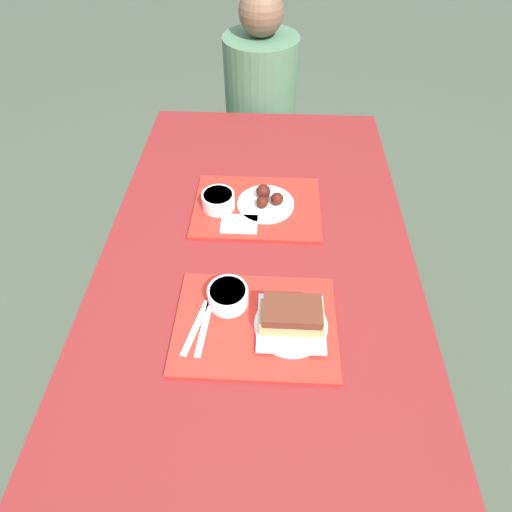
# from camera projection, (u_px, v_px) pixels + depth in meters

# --- Properties ---
(ground_plane) EXTENTS (12.00, 12.00, 0.00)m
(ground_plane) POSITION_uv_depth(u_px,v_px,m) (256.00, 373.00, 1.75)
(ground_plane) COLOR #424C3D
(picnic_table) EXTENTS (0.96, 1.77, 0.74)m
(picnic_table) POSITION_uv_depth(u_px,v_px,m) (256.00, 282.00, 1.26)
(picnic_table) COLOR maroon
(picnic_table) RESTS_ON ground_plane
(picnic_bench_far) EXTENTS (0.91, 0.28, 0.43)m
(picnic_bench_far) POSITION_uv_depth(u_px,v_px,m) (266.00, 155.00, 2.20)
(picnic_bench_far) COLOR maroon
(picnic_bench_far) RESTS_ON ground_plane
(tray_near) EXTENTS (0.43, 0.32, 0.01)m
(tray_near) POSITION_uv_depth(u_px,v_px,m) (255.00, 324.00, 1.05)
(tray_near) COLOR red
(tray_near) RESTS_ON picnic_table
(tray_far) EXTENTS (0.43, 0.32, 0.01)m
(tray_far) POSITION_uv_depth(u_px,v_px,m) (257.00, 207.00, 1.36)
(tray_far) COLOR red
(tray_far) RESTS_ON picnic_table
(bowl_coleslaw_near) EXTENTS (0.11, 0.11, 0.05)m
(bowl_coleslaw_near) POSITION_uv_depth(u_px,v_px,m) (228.00, 295.00, 1.07)
(bowl_coleslaw_near) COLOR silver
(bowl_coleslaw_near) RESTS_ON tray_near
(brisket_sandwich_plate) EXTENTS (0.19, 0.19, 0.08)m
(brisket_sandwich_plate) POSITION_uv_depth(u_px,v_px,m) (292.00, 318.00, 1.02)
(brisket_sandwich_plate) COLOR white
(brisket_sandwich_plate) RESTS_ON tray_near
(plastic_fork_near) EXTENTS (0.06, 0.17, 0.00)m
(plastic_fork_near) POSITION_uv_depth(u_px,v_px,m) (196.00, 327.00, 1.04)
(plastic_fork_near) COLOR white
(plastic_fork_near) RESTS_ON tray_near
(plastic_knife_near) EXTENTS (0.03, 0.17, 0.00)m
(plastic_knife_near) POSITION_uv_depth(u_px,v_px,m) (204.00, 328.00, 1.04)
(plastic_knife_near) COLOR white
(plastic_knife_near) RESTS_ON tray_near
(bowl_coleslaw_far) EXTENTS (0.11, 0.11, 0.05)m
(bowl_coleslaw_far) POSITION_uv_depth(u_px,v_px,m) (218.00, 200.00, 1.33)
(bowl_coleslaw_far) COLOR silver
(bowl_coleslaw_far) RESTS_ON tray_far
(wings_plate_far) EXTENTS (0.19, 0.19, 0.06)m
(wings_plate_far) POSITION_uv_depth(u_px,v_px,m) (266.00, 200.00, 1.35)
(wings_plate_far) COLOR white
(wings_plate_far) RESTS_ON tray_far
(napkin_far) EXTENTS (0.12, 0.08, 0.01)m
(napkin_far) POSITION_uv_depth(u_px,v_px,m) (239.00, 224.00, 1.29)
(napkin_far) COLOR white
(napkin_far) RESTS_ON tray_far
(person_seated_across) EXTENTS (0.34, 0.34, 0.74)m
(person_seated_across) POSITION_uv_depth(u_px,v_px,m) (261.00, 89.00, 1.92)
(person_seated_across) COLOR #477051
(person_seated_across) RESTS_ON picnic_bench_far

